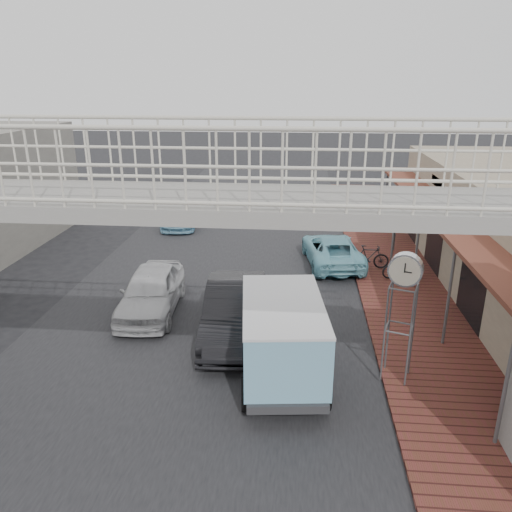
% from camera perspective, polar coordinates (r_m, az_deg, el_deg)
% --- Properties ---
extents(ground, '(120.00, 120.00, 0.00)m').
position_cam_1_polar(ground, '(13.77, -7.76, -10.95)').
color(ground, black).
rests_on(ground, ground).
extents(road_strip, '(10.00, 60.00, 0.01)m').
position_cam_1_polar(road_strip, '(13.77, -7.76, -10.93)').
color(road_strip, black).
rests_on(road_strip, ground).
extents(sidewalk, '(3.00, 40.00, 0.10)m').
position_cam_1_polar(sidewalk, '(16.50, 17.44, -6.15)').
color(sidewalk, brown).
rests_on(sidewalk, ground).
extents(footbridge, '(16.40, 2.40, 6.34)m').
position_cam_1_polar(footbridge, '(8.91, -14.27, -6.13)').
color(footbridge, gray).
rests_on(footbridge, ground).
extents(white_hatchback, '(1.93, 4.24, 1.41)m').
position_cam_1_polar(white_hatchback, '(15.98, -11.88, -3.91)').
color(white_hatchback, silver).
rests_on(white_hatchback, ground).
extents(dark_sedan, '(1.88, 4.73, 1.53)m').
position_cam_1_polar(dark_sedan, '(14.24, -2.43, -6.20)').
color(dark_sedan, black).
rests_on(dark_sedan, ground).
extents(angkot_curb, '(2.53, 4.50, 1.19)m').
position_cam_1_polar(angkot_curb, '(19.92, 8.69, 0.69)').
color(angkot_curb, '#75BCCC').
rests_on(angkot_curb, ground).
extents(angkot_far, '(2.07, 4.22, 1.18)m').
position_cam_1_polar(angkot_far, '(25.47, -8.56, 4.84)').
color(angkot_far, '#6FA6C1').
rests_on(angkot_far, ground).
extents(angkot_van, '(2.35, 4.40, 2.07)m').
position_cam_1_polar(angkot_van, '(12.15, 2.98, -8.11)').
color(angkot_van, black).
rests_on(angkot_van, ground).
extents(motorcycle_near, '(1.61, 0.80, 0.81)m').
position_cam_1_polar(motorcycle_near, '(18.87, 16.47, -1.28)').
color(motorcycle_near, black).
rests_on(motorcycle_near, sidewalk).
extents(motorcycle_far, '(1.52, 0.46, 0.91)m').
position_cam_1_polar(motorcycle_far, '(19.53, 12.79, -0.08)').
color(motorcycle_far, black).
rests_on(motorcycle_far, sidewalk).
extents(street_clock, '(0.82, 0.77, 3.18)m').
position_cam_1_polar(street_clock, '(11.81, 16.66, -2.18)').
color(street_clock, '#59595B').
rests_on(street_clock, sidewalk).
extents(arrow_sign, '(1.66, 1.10, 2.74)m').
position_cam_1_polar(arrow_sign, '(19.39, 17.50, 4.79)').
color(arrow_sign, '#59595B').
rests_on(arrow_sign, sidewalk).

